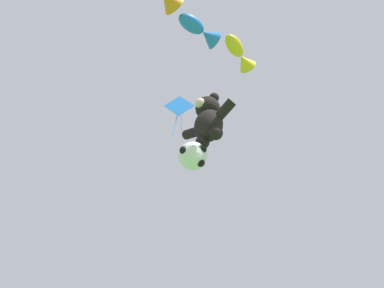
% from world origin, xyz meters
% --- Properties ---
extents(teddy_bear_kite, '(2.50, 1.10, 2.54)m').
position_xyz_m(teddy_bear_kite, '(1.28, 5.64, 14.15)').
color(teddy_bear_kite, black).
extents(soccer_ball_kite, '(1.13, 1.13, 1.04)m').
position_xyz_m(soccer_ball_kite, '(0.62, 5.52, 12.59)').
color(soccer_ball_kite, white).
extents(fish_kite_goldfin, '(0.85, 1.61, 0.64)m').
position_xyz_m(fish_kite_goldfin, '(3.56, 4.84, 15.28)').
color(fish_kite_goldfin, yellow).
extents(fish_kite_cobalt, '(0.82, 1.56, 0.66)m').
position_xyz_m(fish_kite_cobalt, '(3.36, 2.96, 14.67)').
color(fish_kite_cobalt, blue).
extents(diamond_kite, '(1.06, 0.97, 2.74)m').
position_xyz_m(diamond_kite, '(-0.86, 6.17, 17.35)').
color(diamond_kite, blue).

